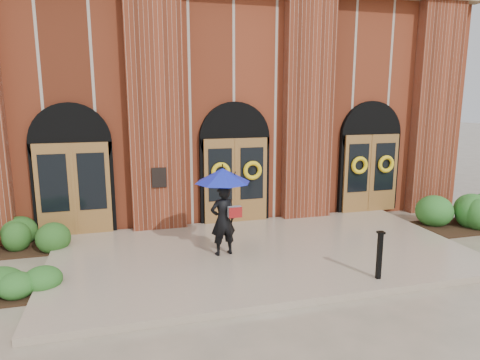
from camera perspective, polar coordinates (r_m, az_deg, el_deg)
name	(u,v)px	position (r m, az deg, el deg)	size (l,w,h in m)	color
ground	(265,258)	(10.53, 3.30, -10.39)	(90.00, 90.00, 0.00)	gray
landing	(263,253)	(10.63, 3.04, -9.73)	(10.00, 5.30, 0.15)	gray
church_building	(199,104)	(18.32, -5.53, 10.02)	(16.20, 12.53, 7.00)	maroon
man_with_umbrella	(223,195)	(9.94, -2.29, -1.97)	(1.48, 1.48, 2.08)	black
metal_post	(379,254)	(9.33, 18.10, -9.37)	(0.15, 0.15, 1.01)	black
hedge_front_left	(31,279)	(9.78, -26.13, -11.81)	(1.36, 1.16, 0.48)	#25571E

